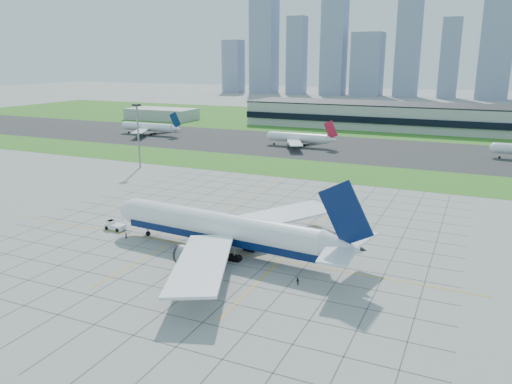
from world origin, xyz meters
TOP-DOWN VIEW (x-y plane):
  - ground at (0.00, 0.00)m, footprint 1400.00×1400.00m
  - grass_median at (0.00, 90.00)m, footprint 700.00×35.00m
  - asphalt_taxiway at (0.00, 145.00)m, footprint 700.00×75.00m
  - grass_far at (0.00, 255.00)m, footprint 700.00×145.00m
  - apron_markings at (0.43, 11.09)m, footprint 120.00×130.00m
  - terminal at (40.00, 229.87)m, footprint 260.00×43.00m
  - service_block at (-160.00, 210.00)m, footprint 50.00×25.00m
  - light_mast at (-70.00, 65.00)m, footprint 2.50×2.50m
  - city_skyline at (-8.71, 520.00)m, footprint 523.00×32.40m
  - airliner at (4.33, -2.49)m, footprint 64.31×64.96m
  - pushback_tug at (-28.71, -0.36)m, footprint 8.16×3.20m
  - crew_near at (-21.35, -4.94)m, footprint 0.44×0.61m
  - crew_far at (25.54, -11.97)m, footprint 0.96×0.98m
  - distant_jet_0 at (-121.56, 142.55)m, footprint 38.70×42.66m
  - distant_jet_1 at (-28.06, 139.78)m, footprint 35.17×42.66m

SIDE VIEW (x-z plane):
  - ground at x=0.00m, z-range 0.00..0.00m
  - apron_markings at x=0.43m, z-range 0.00..0.03m
  - grass_median at x=0.00m, z-range 0.00..0.04m
  - grass_far at x=0.00m, z-range 0.00..0.04m
  - asphalt_taxiway at x=0.00m, z-range 0.01..0.05m
  - crew_near at x=-21.35m, z-range 0.00..1.55m
  - crew_far at x=25.54m, z-range 0.00..1.59m
  - pushback_tug at x=-28.71m, z-range -0.12..2.12m
  - service_block at x=-160.00m, z-range 0.00..8.00m
  - distant_jet_1 at x=-28.06m, z-range -2.55..11.52m
  - distant_jet_0 at x=-121.56m, z-range -2.55..11.52m
  - airliner at x=4.33m, z-range -4.58..15.65m
  - terminal at x=40.00m, z-range -0.01..15.79m
  - light_mast at x=-70.00m, z-range 3.38..28.98m
  - city_skyline at x=-8.71m, z-range -20.91..139.09m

